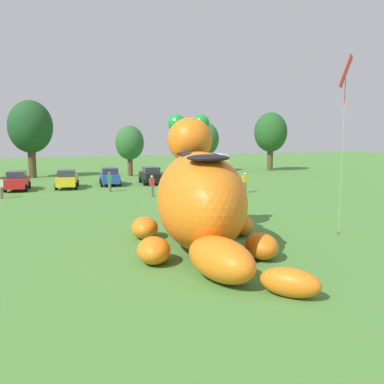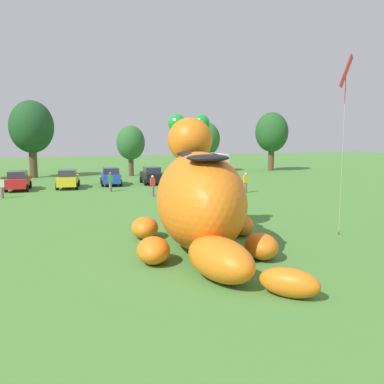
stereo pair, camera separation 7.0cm
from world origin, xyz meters
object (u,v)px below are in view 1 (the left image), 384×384
car_yellow (67,179)px  car_black (151,175)px  spectator_wandering (1,188)px  car_blue (110,176)px  car_red (17,181)px  spectator_far_side (110,182)px  spectator_mid_field (245,183)px  giant_inflatable_creature (201,199)px  box_truck (207,166)px  tethered_flying_kite (346,74)px  spectator_near_inflatable (152,186)px

car_yellow → car_black: (8.17, 0.62, 0.00)m
spectator_wandering → car_blue: bearing=31.4°
car_red → spectator_wandering: (-1.09, -4.80, -0.01)m
car_red → spectator_far_side: (7.54, -3.85, -0.01)m
car_black → spectator_mid_field: 10.86m
giant_inflatable_creature → car_red: size_ratio=2.83×
car_red → box_truck: 19.01m
car_black → spectator_far_side: bearing=-137.8°
car_yellow → car_black: same height
spectator_far_side → box_truck: bearing=25.0°
giant_inflatable_creature → car_blue: (0.42, 24.94, -1.33)m
spectator_mid_field → spectator_wandering: bearing=168.9°
spectator_mid_field → tethered_flying_kite: size_ratio=0.20×
car_red → spectator_mid_field: bearing=-25.2°
car_red → car_black: size_ratio=1.01×
car_blue → tethered_flying_kite: tethered_flying_kite is taller
car_yellow → spectator_far_side: size_ratio=2.53×
car_black → spectator_near_inflatable: 8.84m
spectator_mid_field → tethered_flying_kite: 17.22m
car_black → spectator_mid_field: car_black is taller
giant_inflatable_creature → car_red: bearing=108.5°
giant_inflatable_creature → car_blue: bearing=89.0°
car_blue → spectator_near_inflatable: bearing=-78.8°
tethered_flying_kite → car_black: bearing=96.8°
giant_inflatable_creature → spectator_near_inflatable: 16.18m
car_red → car_yellow: 4.28m
car_yellow → car_blue: same height
tethered_flying_kite → spectator_near_inflatable: bearing=107.8°
car_blue → spectator_near_inflatable: car_blue is taller
car_black → giant_inflatable_creature: bearing=-100.3°
car_red → box_truck: box_truck is taller
giant_inflatable_creature → spectator_mid_field: giant_inflatable_creature is taller
spectator_far_side → spectator_near_inflatable: bearing=-56.9°
spectator_mid_field → spectator_far_side: 11.70m
box_truck → spectator_mid_field: 10.10m
spectator_wandering → car_red: bearing=77.2°
box_truck → spectator_near_inflatable: box_truck is taller
car_yellow → spectator_wandering: size_ratio=2.53×
box_truck → spectator_wandering: (-20.03, -6.25, -0.75)m
spectator_far_side → tethered_flying_kite: bearing=-68.8°
box_truck → tethered_flying_kite: (-3.54, -25.53, 6.22)m
car_black → tethered_flying_kite: tethered_flying_kite is taller
spectator_near_inflatable → tethered_flying_kite: tethered_flying_kite is taller
giant_inflatable_creature → car_yellow: (-3.72, 23.90, -1.33)m
car_red → box_truck: size_ratio=0.66×
giant_inflatable_creature → box_truck: size_ratio=1.87×
car_blue → tethered_flying_kite: size_ratio=0.49×
box_truck → tethered_flying_kite: size_ratio=0.74×
car_blue → tethered_flying_kite: 26.96m
car_black → spectator_wandering: bearing=-158.3°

